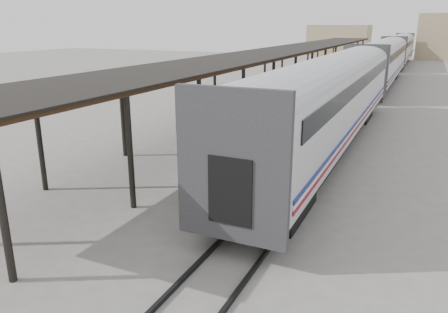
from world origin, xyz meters
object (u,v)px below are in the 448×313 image
luggage_tug (257,106)px  pedestrian (282,99)px  porter (210,160)px  baggage_cart (213,186)px

luggage_tug → pedestrian: bearing=38.4°
luggage_tug → pedestrian: size_ratio=0.78×
porter → pedestrian: (-3.13, 18.03, -0.87)m
luggage_tug → porter: porter is taller
baggage_cart → pedestrian: 17.62m
porter → pedestrian: size_ratio=1.01×
luggage_tug → porter: (4.51, -16.62, 1.25)m
luggage_tug → porter: 17.27m
pedestrian → luggage_tug: bearing=32.1°
luggage_tug → pedestrian: (1.39, 1.41, 0.38)m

